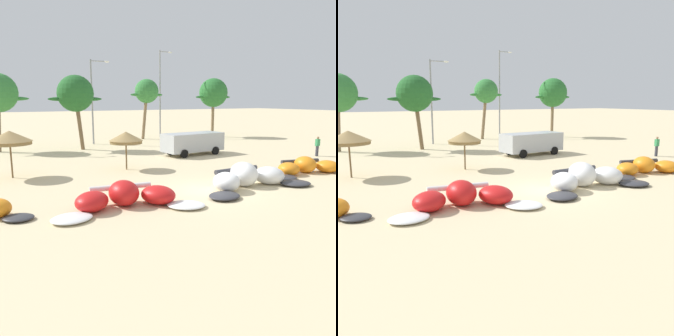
% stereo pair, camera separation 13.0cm
% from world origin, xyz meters
% --- Properties ---
extents(ground_plane, '(260.00, 260.00, 0.00)m').
position_xyz_m(ground_plane, '(0.00, 0.00, 0.00)').
color(ground_plane, beige).
extents(kite_left, '(6.78, 3.62, 1.11)m').
position_xyz_m(kite_left, '(-4.76, -0.39, 0.43)').
color(kite_left, white).
rests_on(kite_left, ground).
extents(kite_left_of_center, '(7.05, 3.24, 1.32)m').
position_xyz_m(kite_left_of_center, '(2.30, -0.39, 0.51)').
color(kite_left_of_center, '#333338').
rests_on(kite_left_of_center, ground).
extents(kite_center, '(6.38, 3.79, 1.05)m').
position_xyz_m(kite_center, '(8.11, 0.44, 0.40)').
color(kite_center, '#333338').
rests_on(kite_center, ground).
extents(beach_umbrella_near_van, '(2.59, 2.59, 2.82)m').
position_xyz_m(beach_umbrella_near_van, '(-8.26, 8.48, 2.41)').
color(beach_umbrella_near_van, brown).
rests_on(beach_umbrella_near_van, ground).
extents(beach_umbrella_middle, '(2.25, 2.25, 2.54)m').
position_xyz_m(beach_umbrella_middle, '(-1.31, 7.45, 2.14)').
color(beach_umbrella_middle, brown).
rests_on(beach_umbrella_middle, ground).
extents(parked_van, '(5.40, 2.54, 1.84)m').
position_xyz_m(parked_van, '(6.08, 10.65, 1.09)').
color(parked_van, '#B2B7BC').
rests_on(parked_van, ground).
extents(person_by_umbrellas, '(0.36, 0.24, 1.62)m').
position_xyz_m(person_by_umbrellas, '(14.65, 4.81, 0.82)').
color(person_by_umbrellas, '#383842').
rests_on(person_by_umbrellas, ground).
extents(palm_center_left, '(4.97, 3.31, 6.82)m').
position_xyz_m(palm_center_left, '(-1.38, 18.52, 5.10)').
color(palm_center_left, brown).
rests_on(palm_center_left, ground).
extents(palm_center_right, '(4.17, 2.78, 6.97)m').
position_xyz_m(palm_center_right, '(8.52, 23.78, 5.48)').
color(palm_center_right, '#7F6647').
rests_on(palm_center_right, ground).
extents(palm_right_of_gap, '(5.26, 3.51, 7.19)m').
position_xyz_m(palm_right_of_gap, '(16.69, 21.74, 5.38)').
color(palm_right_of_gap, '#7F6647').
rests_on(palm_right_of_gap, ground).
extents(lamppost_east_center, '(2.10, 0.24, 8.62)m').
position_xyz_m(lamppost_east_center, '(1.48, 21.97, 4.88)').
color(lamppost_east_center, gray).
rests_on(lamppost_east_center, ground).
extents(lamppost_east, '(1.83, 0.24, 10.44)m').
position_xyz_m(lamppost_east, '(11.02, 24.86, 5.78)').
color(lamppost_east, gray).
rests_on(lamppost_east, ground).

